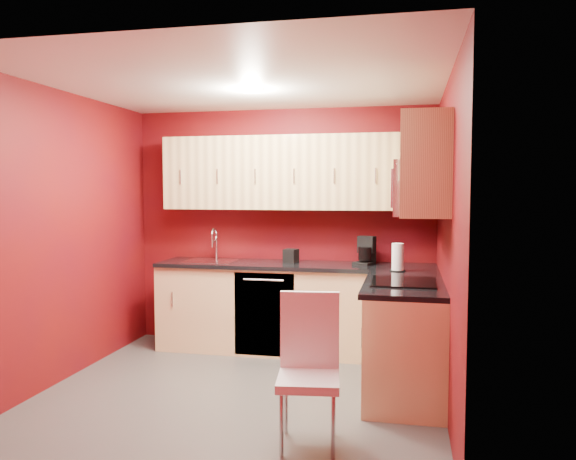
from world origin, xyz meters
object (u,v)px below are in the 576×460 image
at_px(microwave, 419,188).
at_px(sink, 211,258).
at_px(coffee_maker, 364,251).
at_px(dining_chair, 308,372).
at_px(paper_towel, 398,257).
at_px(napkin_holder, 291,256).

bearing_deg(microwave, sink, 154.40).
xyz_separation_m(microwave, coffee_maker, (-0.50, 1.04, -0.61)).
bearing_deg(dining_chair, coffee_maker, 77.43).
relative_size(microwave, paper_towel, 3.00).
bearing_deg(dining_chair, microwave, 49.45).
relative_size(microwave, napkin_holder, 5.53).
bearing_deg(microwave, paper_towel, 104.61).
distance_m(coffee_maker, paper_towel, 0.51).
relative_size(sink, dining_chair, 0.54).
distance_m(sink, paper_towel, 1.96).
bearing_deg(dining_chair, sink, 116.76).
height_order(sink, paper_towel, sink).
xyz_separation_m(microwave, sink, (-2.09, 1.00, -0.72)).
xyz_separation_m(microwave, dining_chair, (-0.69, -1.06, -1.17)).
height_order(paper_towel, dining_chair, paper_towel).
xyz_separation_m(sink, dining_chair, (1.40, -2.06, -0.46)).
distance_m(microwave, napkin_holder, 1.77).
distance_m(coffee_maker, dining_chair, 2.18).
distance_m(microwave, sink, 2.43).
distance_m(sink, dining_chair, 2.54).
distance_m(microwave, dining_chair, 1.73).
bearing_deg(napkin_holder, coffee_maker, -1.21).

